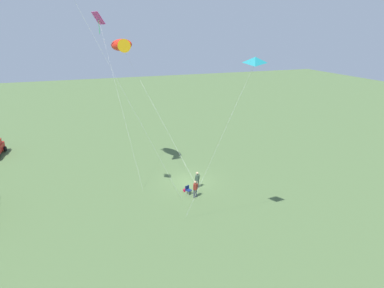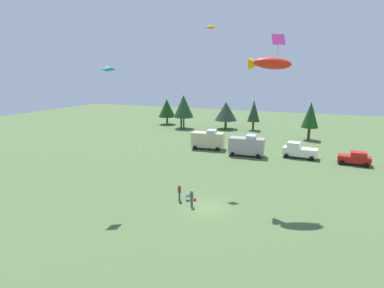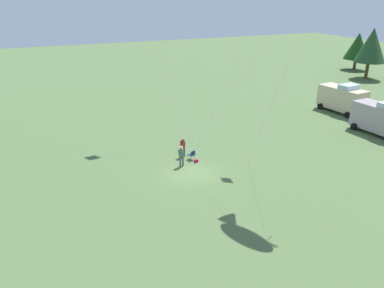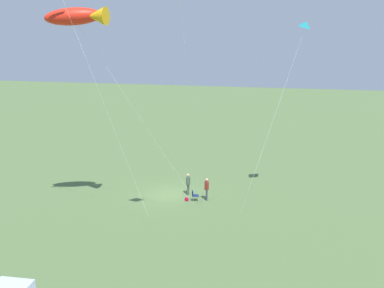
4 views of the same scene
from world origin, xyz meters
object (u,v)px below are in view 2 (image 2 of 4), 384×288
Objects in this scene: kite_large_fish at (268,63)px; kite_diamond_rainbow at (277,43)px; backpack_on_grass at (195,199)px; van_motorhome_grey at (247,145)px; folding_chair at (189,196)px; car_red_sedan at (355,158)px; truck_white_pickup at (299,151)px; person_kite_flyer at (192,196)px; kite_delta_orange at (211,28)px; person_spectator at (179,191)px; van_camper_beige at (208,139)px; kite_delta_teal at (108,68)px.

kite_large_fish is 2.74m from kite_diamond_rainbow.
backpack_on_grass is 0.06× the size of van_motorhome_grey.
car_red_sedan is at bearing -152.84° from folding_chair.
folding_chair is 19.29m from van_motorhome_grey.
truck_white_pickup reaches higher than folding_chair.
kite_delta_orange is at bearing -76.74° from person_kite_flyer.
truck_white_pickup is (9.39, 21.10, 0.61)m from folding_chair.
person_spectator is 0.11× the size of kite_diamond_rainbow.
backpack_on_grass is at bearing -126.12° from car_red_sedan.
backpack_on_grass is 0.02× the size of kite_diamond_rainbow.
kite_diamond_rainbow is at bearing -125.76° from person_kite_flyer.
van_motorhome_grey is (1.72, 19.18, 1.16)m from folding_chair.
truck_white_pickup is (14.74, 0.03, -0.54)m from van_camper_beige.
kite_delta_orange is (4.48, -12.44, 16.10)m from van_camper_beige.
van_motorhome_grey is 25.67m from kite_delta_teal.
person_spectator reaches higher than backpack_on_grass.
kite_large_fish is at bearing -120.48° from car_red_sedan.
van_motorhome_grey is 0.31× the size of kite_delta_orange.
van_motorhome_grey is (2.60, 19.60, 0.62)m from person_spectator.
truck_white_pickup is at bearing -6.31° from van_camper_beige.
car_red_sedan is (16.16, 21.49, -0.07)m from person_kite_flyer.
kite_delta_teal is at bearing -122.77° from kite_delta_orange.
person_spectator is at bearing 2.68° from folding_chair.
person_kite_flyer and person_spectator have the same top height.
person_spectator is 23.85m from truck_white_pickup.
kite_delta_orange is at bearing 57.23° from kite_delta_teal.
person_spectator is at bearing -90.05° from kite_delta_orange.
truck_white_pickup is (8.82, 20.98, 0.99)m from backpack_on_grass.
van_motorhome_grey reaches higher than car_red_sedan.
van_motorhome_grey is at bearing 76.17° from kite_delta_orange.
kite_diamond_rainbow reaches higher than backpack_on_grass.
person_spectator is 21.97m from van_camper_beige.
kite_diamond_rainbow is at bearing 85.38° from truck_white_pickup.
backpack_on_grass is 19.16m from van_motorhome_grey.
folding_chair is at bearing -99.53° from van_motorhome_grey.
truck_white_pickup is at bearing 80.78° from kite_diamond_rainbow.
kite_large_fish reaches higher than person_spectator.
kite_large_fish is (-10.45, -15.78, 12.58)m from car_red_sedan.
backpack_on_grass is 15.44m from kite_delta_teal.
folding_chair is at bearing -138.00° from kite_diamond_rainbow.
kite_diamond_rainbow is (6.18, 7.53, 14.50)m from person_kite_flyer.
car_red_sedan is 22.73m from kite_large_fish.
car_red_sedan is at bearing -123.30° from person_kite_flyer.
kite_diamond_rainbow is (12.34, -14.79, 13.88)m from van_camper_beige.
person_kite_flyer is at bearing -135.00° from kite_large_fish.
van_camper_beige is at bearing 129.83° from kite_diamond_rainbow.
car_red_sedan is (7.57, -0.85, -0.15)m from truck_white_pickup.
kite_delta_orange is (-7.39, 4.17, 4.22)m from kite_large_fish.
kite_delta_orange reaches higher than van_motorhome_grey.
kite_diamond_rainbow is at bearing -72.20° from van_motorhome_grey.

